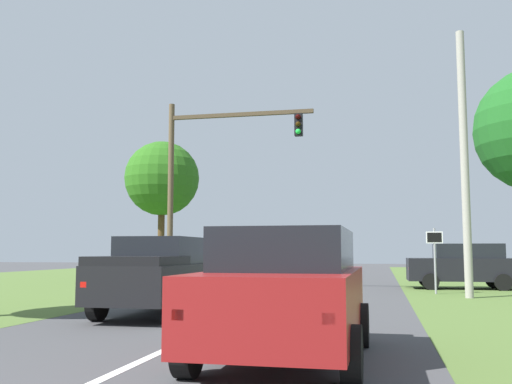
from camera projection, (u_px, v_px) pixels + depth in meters
name	position (u px, v px, depth m)	size (l,w,h in m)	color
ground_plane	(239.00, 316.00, 14.05)	(120.00, 120.00, 0.00)	#424244
red_suv_near	(287.00, 290.00, 8.52)	(2.31, 4.63, 1.91)	maroon
pickup_truck_lead	(162.00, 275.00, 14.41)	(2.16, 5.25, 1.93)	black
traffic_light	(205.00, 167.00, 23.92)	(6.16, 0.40, 7.82)	brown
keep_moving_sign	(435.00, 252.00, 21.42)	(0.60, 0.09, 2.44)	gray
crossing_suv_far	(464.00, 265.00, 24.25)	(4.54, 2.10, 1.89)	black
utility_pole_right	(465.00, 162.00, 19.89)	(0.28, 0.28, 9.32)	#9E998E
extra_tree_1	(162.00, 179.00, 31.19)	(4.02, 4.02, 7.52)	#4C351E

